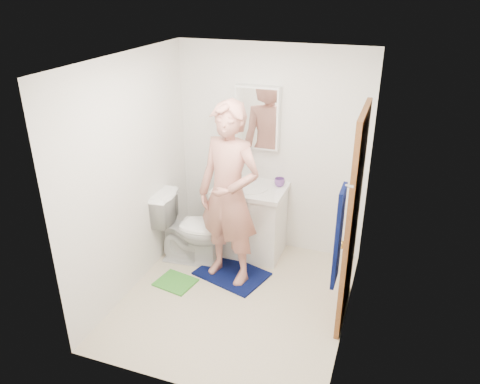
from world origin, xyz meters
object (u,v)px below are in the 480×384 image
soap_dispenser (232,178)px  man (229,195)px  toothbrush_cup (280,182)px  vanity_cabinet (250,222)px  towel (338,237)px  toilet (192,228)px  medicine_cabinet (258,117)px

soap_dispenser → man: (0.17, -0.54, 0.05)m
toothbrush_cup → man: bearing=-115.9°
toothbrush_cup → vanity_cabinet: bearing=-155.6°
man → toothbrush_cup: bearing=78.1°
vanity_cabinet → toothbrush_cup: (0.30, 0.14, 0.50)m
towel → soap_dispenser: size_ratio=4.18×
toothbrush_cup → man: man is taller
toilet → soap_dispenser: soap_dispenser is taller
towel → soap_dispenser: 2.04m
soap_dispenser → vanity_cabinet: bearing=6.9°
medicine_cabinet → soap_dispenser: size_ratio=3.65×
man → soap_dispenser: bearing=121.2°
vanity_cabinet → towel: size_ratio=1.00×
towel → toothbrush_cup: 1.88m
vanity_cabinet → towel: (1.18, -1.48, 0.85)m
toothbrush_cup → man: 0.79m
towel → toilet: (-1.75, 1.10, -0.83)m
towel → man: man is taller
towel → soap_dispenser: (-1.39, 1.46, -0.30)m
man → medicine_cabinet: bearing=100.8°
vanity_cabinet → toilet: size_ratio=0.96×
medicine_cabinet → toilet: 1.45m
toilet → vanity_cabinet: bearing=-61.2°
vanity_cabinet → soap_dispenser: (-0.21, -0.03, 0.55)m
vanity_cabinet → medicine_cabinet: (0.00, 0.22, 1.20)m
toilet → medicine_cabinet: bearing=-48.4°
towel → toilet: size_ratio=0.96×
towel → toothbrush_cup: towel is taller
soap_dispenser → man: size_ratio=0.10×
vanity_cabinet → soap_dispenser: bearing=-173.1°
medicine_cabinet → soap_dispenser: medicine_cabinet is taller
towel → toilet: towel is taller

